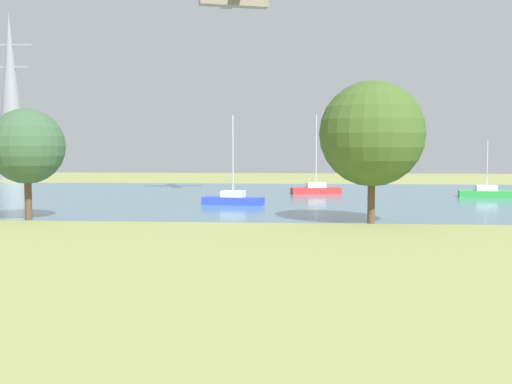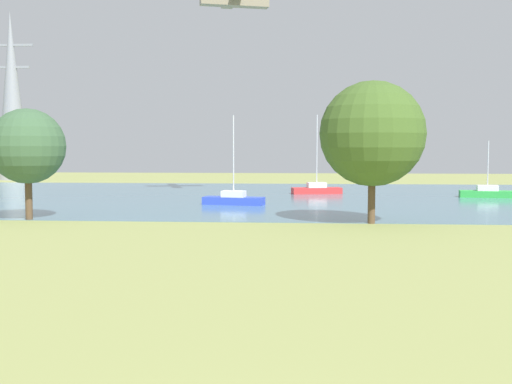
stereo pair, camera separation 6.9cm
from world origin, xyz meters
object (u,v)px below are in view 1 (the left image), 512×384
Objects in this scene: tree_east_near at (372,134)px; electricity_pylon at (11,96)px; sailboat_green at (486,193)px; sailboat_red at (316,189)px; tree_east_far at (27,146)px; light_aircraft at (233,0)px; sailboat_blue at (233,199)px.

tree_east_near is 65.10m from electricity_pylon.
sailboat_red is at bearing 168.20° from sailboat_green.
electricity_pylon is (-57.11, 26.71, 11.19)m from sailboat_green.
electricity_pylon reaches higher than sailboat_red.
tree_east_far is 0.82× the size of tree_east_near.
electricity_pylon is 2.79× the size of light_aircraft.
light_aircraft reaches higher than tree_east_far.
tree_east_near is at bearing -121.62° from sailboat_green.
tree_east_far is 0.83× the size of light_aircraft.
light_aircraft reaches higher than sailboat_blue.
light_aircraft is at bearing -37.14° from electricity_pylon.
sailboat_green is 29.16m from light_aircraft.
electricity_pylon reaches higher than tree_east_near.
tree_east_near reaches higher than tree_east_far.
sailboat_green is 0.74× the size of tree_east_far.
tree_east_near is at bearing -83.13° from sailboat_red.
tree_east_far is at bearing -149.31° from sailboat_green.
sailboat_red reaches higher than tree_east_far.
sailboat_red is at bearing 51.60° from tree_east_far.
electricity_pylon is (-23.39, 46.72, 7.04)m from tree_east_far.
tree_east_near is (-12.48, -20.28, 4.90)m from sailboat_green.
sailboat_green is at bearing 30.69° from tree_east_far.
sailboat_blue reaches higher than sailboat_green.
electricity_pylon is at bearing 133.52° from tree_east_near.
electricity_pylon is at bearing 134.56° from sailboat_blue.
light_aircraft reaches higher than sailboat_red.
tree_east_far is (-18.40, -23.21, 4.13)m from sailboat_red.
sailboat_green is at bearing -11.80° from sailboat_red.
sailboat_blue is 1.01× the size of tree_east_far.
sailboat_red is 49.23m from electricity_pylon.
light_aircraft is (-1.04, 9.83, 17.73)m from sailboat_blue.
sailboat_green is 0.60× the size of tree_east_near.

